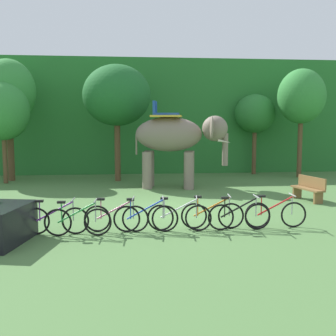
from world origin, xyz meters
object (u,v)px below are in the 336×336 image
(bike_black, at_px, (239,216))
(bike_green, at_px, (78,221))
(tree_center_right, at_px, (8,92))
(tree_far_right, at_px, (3,111))
(tree_left, at_px, (117,96))
(bike_blue, at_px, (146,218))
(wooden_bench, at_px, (309,188))
(tree_center_left, at_px, (255,114))
(tree_right, at_px, (301,97))
(bike_pink, at_px, (116,218))
(bike_white, at_px, (179,217))
(elephant, at_px, (176,138))
(bike_orange, at_px, (212,215))
(bike_red, at_px, (275,214))
(bike_purple, at_px, (56,220))

(bike_black, bearing_deg, bike_green, -177.81)
(tree_center_right, xyz_separation_m, bike_green, (4.38, -10.58, -3.94))
(tree_far_right, height_order, tree_center_right, tree_center_right)
(tree_left, distance_m, bike_blue, 10.46)
(tree_left, height_order, wooden_bench, tree_left)
(tree_left, relative_size, tree_center_left, 1.28)
(tree_center_right, height_order, tree_right, tree_center_right)
(bike_pink, distance_m, bike_white, 1.66)
(elephant, bearing_deg, tree_center_left, 41.99)
(tree_left, height_order, bike_white, tree_left)
(tree_left, bearing_deg, bike_green, -94.86)
(bike_green, height_order, wooden_bench, bike_green)
(tree_center_left, bearing_deg, tree_center_right, -174.08)
(tree_center_left, distance_m, bike_black, 12.78)
(tree_left, relative_size, bike_pink, 3.30)
(wooden_bench, bearing_deg, bike_orange, -140.53)
(elephant, relative_size, bike_black, 2.48)
(wooden_bench, bearing_deg, bike_red, -125.69)
(bike_red, height_order, wooden_bench, bike_red)
(bike_white, bearing_deg, elephant, 83.56)
(tree_right, relative_size, bike_red, 3.27)
(tree_center_left, relative_size, bike_red, 2.57)
(tree_right, xyz_separation_m, bike_blue, (-8.52, -10.07, -3.78))
(bike_orange, bearing_deg, tree_left, 105.73)
(tree_left, xyz_separation_m, tree_right, (9.41, 0.35, 0.02))
(tree_center_left, relative_size, bike_pink, 2.58)
(elephant, height_order, bike_blue, elephant)
(tree_left, height_order, elephant, tree_left)
(tree_left, distance_m, bike_purple, 10.52)
(tree_center_left, bearing_deg, bike_blue, -119.44)
(tree_center_right, bearing_deg, bike_pink, -62.56)
(bike_white, bearing_deg, tree_far_right, 126.68)
(tree_center_left, bearing_deg, bike_pink, -122.42)
(tree_right, relative_size, bike_black, 3.27)
(elephant, distance_m, bike_orange, 7.37)
(tree_right, bearing_deg, tree_center_left, 139.72)
(bike_pink, height_order, bike_white, same)
(tree_left, relative_size, bike_orange, 3.30)
(tree_far_right, height_order, bike_pink, tree_far_right)
(bike_blue, bearing_deg, bike_white, 0.68)
(bike_red, bearing_deg, wooden_bench, 54.31)
(bike_orange, height_order, bike_black, same)
(tree_right, bearing_deg, bike_white, -127.19)
(tree_far_right, distance_m, tree_left, 5.32)
(bike_green, xyz_separation_m, bike_black, (4.23, 0.16, 0.00))
(bike_orange, bearing_deg, tree_right, 55.91)
(bike_blue, distance_m, wooden_bench, 7.22)
(tree_right, height_order, bike_orange, tree_right)
(tree_right, xyz_separation_m, bike_red, (-4.98, -9.98, -3.78))
(elephant, xyz_separation_m, bike_green, (-3.44, -7.50, -1.82))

